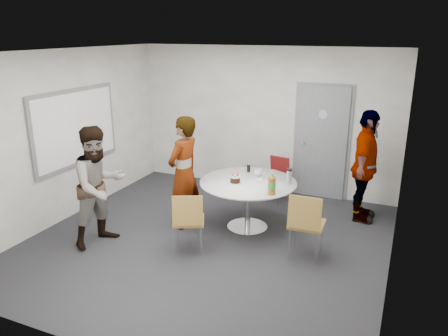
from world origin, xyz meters
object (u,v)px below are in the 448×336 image
at_px(person_left, 99,186).
at_px(chair_near_right, 306,220).
at_px(chair_far, 277,175).
at_px(door, 322,143).
at_px(table, 250,188).
at_px(whiteboard, 76,128).
at_px(person_main, 184,173).
at_px(chair_near_left, 188,217).
at_px(person_right, 365,166).

bearing_deg(person_left, chair_near_right, -58.58).
bearing_deg(chair_far, door, -131.85).
bearing_deg(chair_far, person_left, 64.31).
distance_m(door, chair_near_right, 2.51).
xyz_separation_m(chair_near_right, person_left, (-2.82, -0.65, 0.29)).
bearing_deg(table, whiteboard, -170.96).
height_order(door, person_main, door).
relative_size(chair_near_left, person_main, 0.51).
xyz_separation_m(chair_far, person_right, (1.51, -0.26, 0.42)).
bearing_deg(chair_near_right, person_left, -168.74).
relative_size(door, chair_near_left, 2.38).
xyz_separation_m(door, person_main, (-1.67, -2.13, -0.15)).
bearing_deg(chair_near_left, chair_far, 52.26).
bearing_deg(chair_far, person_right, -179.85).
xyz_separation_m(door, person_left, (-2.50, -3.10, -0.16)).
bearing_deg(chair_near_right, chair_far, 115.05).
bearing_deg(whiteboard, chair_near_right, -2.43).
relative_size(person_main, person_right, 0.97).
bearing_deg(person_right, whiteboard, 109.85).
distance_m(whiteboard, chair_near_right, 3.98).
xyz_separation_m(whiteboard, chair_near_left, (2.37, -0.63, -0.91)).
xyz_separation_m(door, table, (-0.70, -1.83, -0.36)).
bearing_deg(chair_near_right, person_main, 169.10).
bearing_deg(person_left, chair_far, -17.15).
xyz_separation_m(chair_far, person_main, (-1.01, -1.61, 0.39)).
distance_m(chair_far, person_left, 3.19).
xyz_separation_m(door, chair_near_right, (0.32, -2.45, -0.45)).
bearing_deg(whiteboard, table, 9.04).
bearing_deg(door, person_main, -128.08).
distance_m(whiteboard, table, 3.00).
relative_size(whiteboard, person_left, 1.10).
distance_m(chair_near_right, person_main, 2.03).
relative_size(chair_near_left, person_right, 0.49).
height_order(whiteboard, person_left, whiteboard).
relative_size(table, chair_near_left, 1.66).
relative_size(chair_far, person_right, 0.44).
height_order(person_left, person_right, person_right).
distance_m(door, person_main, 2.71).
xyz_separation_m(table, chair_far, (0.05, 1.31, -0.18)).
distance_m(chair_near_left, chair_near_right, 1.58).
bearing_deg(person_right, chair_far, 81.35).
relative_size(whiteboard, table, 1.29).
xyz_separation_m(person_left, person_right, (3.35, 2.32, 0.04)).
bearing_deg(person_right, table, 125.10).
distance_m(table, person_right, 1.89).
height_order(door, whiteboard, door).
xyz_separation_m(table, person_main, (-0.97, -0.30, 0.21)).
bearing_deg(person_main, door, 150.34).
height_order(whiteboard, chair_near_right, whiteboard).
relative_size(chair_far, person_main, 0.46).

